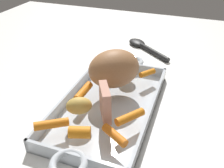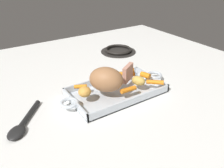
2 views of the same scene
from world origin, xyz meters
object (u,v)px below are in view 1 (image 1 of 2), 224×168
object	(u,v)px
baby_carrot_center_left	(115,135)
potato_near_roast	(79,106)
roasting_dish	(109,105)
baby_carrot_northwest	(51,124)
pork_roast	(114,69)
serving_spoon	(143,46)
baby_carrot_southeast	(80,132)
baby_carrot_southwest	(147,73)
potato_golden_small	(125,63)
baby_carrot_northeast	(130,117)
baby_carrot_short	(83,91)
roast_slice_thick	(105,102)

from	to	relation	value
baby_carrot_center_left	potato_near_roast	xyz separation A→B (m)	(-0.05, -0.10, 0.01)
roasting_dish	baby_carrot_northwest	xyz separation A→B (m)	(0.14, -0.07, 0.03)
pork_roast	serving_spoon	size ratio (longest dim) A/B	0.71
baby_carrot_center_left	baby_carrot_southeast	bearing A→B (deg)	-73.70
baby_carrot_southwest	potato_golden_small	world-z (taller)	potato_golden_small
baby_carrot_northeast	baby_carrot_southeast	size ratio (longest dim) A/B	1.64
roasting_dish	baby_carrot_northeast	xyz separation A→B (m)	(0.06, 0.07, 0.03)
baby_carrot_short	serving_spoon	bearing A→B (deg)	171.83
baby_carrot_northwest	baby_carrot_southwest	bearing A→B (deg)	153.28
roasting_dish	baby_carrot_short	xyz separation A→B (m)	(0.01, -0.06, 0.03)
roasting_dish	baby_carrot_southwest	xyz separation A→B (m)	(-0.13, 0.06, 0.03)
roasting_dish	baby_carrot_northwest	size ratio (longest dim) A/B	6.94
serving_spoon	baby_carrot_southwest	bearing A→B (deg)	144.35
baby_carrot_southeast	baby_carrot_center_left	bearing A→B (deg)	106.30
pork_roast	potato_golden_small	world-z (taller)	pork_roast
pork_roast	potato_golden_small	bearing A→B (deg)	178.38
baby_carrot_southwest	baby_carrot_southeast	world-z (taller)	baby_carrot_southeast
baby_carrot_center_left	serving_spoon	xyz separation A→B (m)	(-0.50, -0.06, -0.03)
baby_carrot_center_left	potato_near_roast	world-z (taller)	potato_near_roast
baby_carrot_southeast	baby_carrot_short	size ratio (longest dim) A/B	0.64
baby_carrot_southwest	baby_carrot_northwest	bearing A→B (deg)	-26.72
roast_slice_thick	baby_carrot_short	size ratio (longest dim) A/B	1.05
roast_slice_thick	baby_carrot_northeast	bearing A→B (deg)	91.98
baby_carrot_northeast	baby_carrot_southeast	distance (m)	0.11
baby_carrot_short	baby_carrot_northwest	bearing A→B (deg)	-4.87
baby_carrot_short	potato_near_roast	xyz separation A→B (m)	(0.07, 0.02, 0.01)
baby_carrot_southeast	potato_near_roast	xyz separation A→B (m)	(-0.07, -0.03, 0.01)
baby_carrot_center_left	baby_carrot_southeast	xyz separation A→B (m)	(0.02, -0.06, 0.00)
potato_golden_small	roast_slice_thick	bearing A→B (deg)	5.30
baby_carrot_southwest	baby_carrot_northwest	size ratio (longest dim) A/B	0.71
baby_carrot_center_left	potato_golden_small	xyz separation A→B (m)	(-0.27, -0.06, 0.01)
roast_slice_thick	baby_carrot_northeast	distance (m)	0.06
roasting_dish	baby_carrot_southwest	world-z (taller)	baby_carrot_southwest
pork_roast	roast_slice_thick	bearing A→B (deg)	10.40
baby_carrot_short	roasting_dish	bearing A→B (deg)	102.32
potato_near_roast	baby_carrot_short	bearing A→B (deg)	-162.15
pork_roast	baby_carrot_southwest	xyz separation A→B (m)	(-0.08, 0.07, -0.04)
potato_near_roast	baby_carrot_center_left	bearing A→B (deg)	64.27
baby_carrot_northwest	potato_golden_small	size ratio (longest dim) A/B	1.44
baby_carrot_southwest	baby_carrot_northwest	distance (m)	0.30
baby_carrot_center_left	baby_carrot_short	bearing A→B (deg)	-133.45
baby_carrot_short	roast_slice_thick	bearing A→B (deg)	55.19
roast_slice_thick	baby_carrot_southeast	size ratio (longest dim) A/B	1.65
pork_roast	potato_near_roast	world-z (taller)	pork_roast
roasting_dish	potato_near_roast	world-z (taller)	potato_near_roast
pork_roast	baby_carrot_northeast	bearing A→B (deg)	33.21
baby_carrot_northeast	baby_carrot_northwest	distance (m)	0.16
baby_carrot_southwest	baby_carrot_short	bearing A→B (deg)	-41.27
baby_carrot_short	potato_near_roast	world-z (taller)	potato_near_roast
roasting_dish	baby_carrot_center_left	xyz separation A→B (m)	(0.13, 0.06, 0.03)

